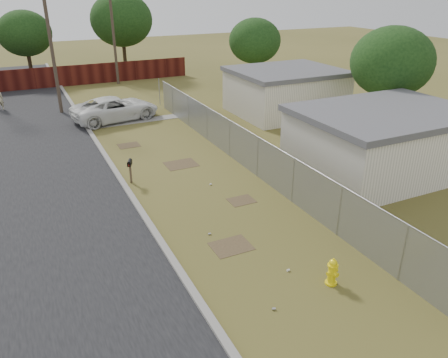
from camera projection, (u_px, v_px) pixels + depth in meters
ground at (198, 188)px, 19.98m from camera, size 120.00×120.00×0.00m
street at (28, 154)px, 23.91m from camera, size 15.10×60.00×0.12m
chainlink_fence at (247, 154)px, 21.73m from camera, size 0.10×27.06×2.02m
privacy_fence at (23, 80)px, 37.76m from camera, size 30.00×0.12×1.80m
utility_poles at (49, 38)px, 33.56m from camera, size 12.60×8.24×9.00m
houses at (329, 113)px, 25.75m from camera, size 9.30×17.24×3.10m
horizon_trees at (101, 32)px, 37.74m from camera, size 33.32×31.94×7.78m
fire_hydrant at (332, 272)px, 13.46m from camera, size 0.43×0.44×0.93m
mailbox at (130, 165)px, 20.12m from camera, size 0.34×0.49×1.15m
pickup_truck at (115, 109)px, 29.48m from camera, size 6.18×3.70×1.61m
scattered_litter at (240, 241)px, 15.81m from camera, size 1.94×8.62×0.07m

